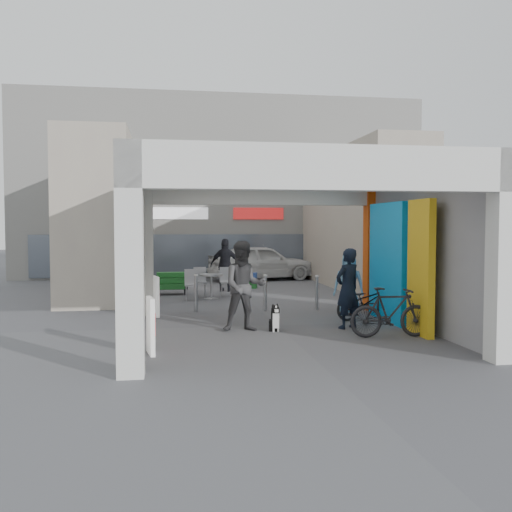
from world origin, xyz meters
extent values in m
plane|color=#505155|center=(0.00, 0.00, 0.00)|extent=(90.00, 90.00, 0.00)
cube|color=silver|center=(-3.00, -4.00, 1.75)|extent=(0.40, 0.40, 3.50)
cube|color=silver|center=(-3.00, 2.00, 1.75)|extent=(0.40, 0.40, 3.50)
cube|color=silver|center=(3.00, -4.00, 1.75)|extent=(0.40, 0.40, 3.50)
cube|color=#CF470C|center=(3.00, 2.00, 1.75)|extent=(0.40, 0.40, 3.50)
plane|color=silver|center=(-3.00, -1.00, 1.75)|extent=(0.00, 6.40, 6.40)
plane|color=gray|center=(3.00, -1.00, 1.75)|extent=(0.00, 6.40, 6.40)
cube|color=#0D91DE|center=(2.70, 0.20, 1.40)|extent=(0.15, 2.00, 2.80)
cube|color=gold|center=(2.70, -1.60, 1.40)|extent=(0.15, 1.00, 2.80)
plane|color=beige|center=(0.00, -1.00, 3.50)|extent=(6.40, 6.40, 0.00)
cube|color=silver|center=(0.00, 2.05, 3.15)|extent=(6.40, 0.30, 0.70)
cube|color=silver|center=(0.00, -4.05, 3.15)|extent=(6.40, 0.30, 0.70)
cube|color=white|center=(0.00, 2.22, 3.10)|extent=(4.20, 0.05, 0.55)
cube|color=silver|center=(0.00, 14.00, 4.00)|extent=(18.00, 4.00, 8.00)
cube|color=#515966|center=(0.00, 11.95, 1.00)|extent=(16.20, 0.06, 1.80)
cube|color=white|center=(-2.00, 11.96, 2.80)|extent=(2.60, 0.06, 0.50)
cube|color=red|center=(1.50, 11.96, 2.80)|extent=(2.20, 0.06, 0.50)
cube|color=#A89E8B|center=(-4.50, 7.50, 2.50)|extent=(2.00, 9.00, 5.00)
cube|color=#A89E8B|center=(4.50, 7.50, 2.50)|extent=(2.00, 9.00, 5.00)
cylinder|color=#93969B|center=(-1.71, 2.41, 0.48)|extent=(0.09, 0.09, 0.96)
cylinder|color=#93969B|center=(0.12, 2.24, 0.47)|extent=(0.09, 0.09, 0.95)
cylinder|color=#93969B|center=(1.53, 2.24, 0.45)|extent=(0.09, 0.09, 0.90)
cube|color=white|center=(-2.75, -2.51, 0.50)|extent=(0.17, 0.56, 1.00)
cube|color=red|center=(-2.71, -2.51, 0.55)|extent=(0.10, 0.39, 0.40)
cube|color=white|center=(-2.75, 1.76, 0.50)|extent=(0.21, 0.55, 1.00)
cube|color=red|center=(-2.71, 1.76, 0.55)|extent=(0.13, 0.38, 0.40)
cylinder|color=#A5A5AA|center=(-1.11, 4.93, 0.38)|extent=(0.06, 0.06, 0.75)
cylinder|color=#A5A5AA|center=(-1.11, 4.93, 0.01)|extent=(0.46, 0.46, 0.02)
cylinder|color=#A5A5AA|center=(-1.11, 4.93, 0.75)|extent=(0.73, 0.73, 0.05)
cube|color=#A5A5AA|center=(-1.73, 4.72, 0.23)|extent=(0.40, 0.40, 0.47)
cube|color=#A5A5AA|center=(-1.73, 4.90, 0.70)|extent=(0.40, 0.05, 0.47)
cube|color=#A5A5AA|center=(-0.59, 5.45, 0.23)|extent=(0.40, 0.40, 0.47)
cube|color=#A5A5AA|center=(-0.59, 5.63, 0.70)|extent=(0.40, 0.05, 0.47)
cube|color=#A5A5AA|center=(-1.42, 5.55, 0.23)|extent=(0.40, 0.40, 0.47)
cube|color=#A5A5AA|center=(-1.42, 5.74, 0.70)|extent=(0.40, 0.05, 0.47)
cube|color=black|center=(-2.34, 6.30, 0.14)|extent=(1.10, 0.55, 0.27)
cube|color=#1C5D1A|center=(-2.34, 6.17, 0.27)|extent=(0.91, 0.32, 0.16)
cube|color=#1C5D1A|center=(-2.34, 6.30, 0.46)|extent=(0.91, 0.32, 0.16)
cube|color=#1C5D1A|center=(-2.34, 6.44, 0.64)|extent=(0.91, 0.32, 0.16)
cube|color=#1C5D1A|center=(0.53, 7.78, 0.14)|extent=(0.53, 0.47, 0.28)
cube|color=#284693|center=(0.53, 7.78, 0.42)|extent=(0.53, 0.47, 0.28)
cube|color=black|center=(-0.18, -0.61, 0.11)|extent=(0.22, 0.30, 0.22)
cube|color=black|center=(-0.18, -0.73, 0.28)|extent=(0.18, 0.15, 0.33)
cube|color=silver|center=(-0.18, -0.82, 0.24)|extent=(0.14, 0.03, 0.32)
cylinder|color=silver|center=(-0.23, -0.80, 0.13)|extent=(0.04, 0.04, 0.26)
cylinder|color=silver|center=(-0.13, -0.80, 0.13)|extent=(0.04, 0.04, 0.26)
sphere|color=black|center=(-0.18, -0.75, 0.48)|extent=(0.18, 0.18, 0.18)
cube|color=silver|center=(-0.18, -0.85, 0.46)|extent=(0.07, 0.11, 0.06)
cone|color=black|center=(-0.22, -0.72, 0.57)|extent=(0.07, 0.07, 0.07)
cone|color=black|center=(-0.13, -0.72, 0.57)|extent=(0.07, 0.07, 0.07)
imported|color=black|center=(1.47, -0.61, 0.88)|extent=(0.77, 0.67, 1.77)
imported|color=#3C3C3E|center=(-0.82, -0.57, 0.97)|extent=(0.96, 0.76, 1.93)
imported|color=#6194BC|center=(2.09, 1.24, 0.78)|extent=(0.89, 0.73, 1.56)
imported|color=black|center=(-0.46, 6.89, 0.91)|extent=(1.15, 0.71, 1.82)
imported|color=black|center=(2.30, 0.46, 0.45)|extent=(1.79, 1.00, 0.89)
imported|color=black|center=(2.02, -1.73, 0.51)|extent=(1.72, 0.56, 1.02)
imported|color=silver|center=(1.42, 10.80, 0.75)|extent=(4.68, 2.71, 1.50)
camera|label=1|loc=(-2.45, -12.60, 2.25)|focal=40.00mm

